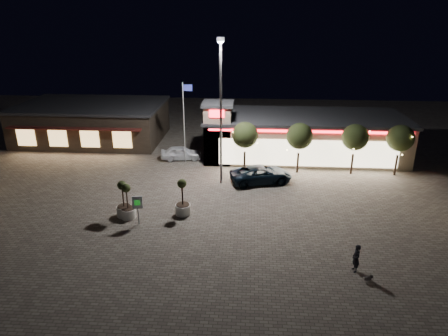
# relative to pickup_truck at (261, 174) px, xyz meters

# --- Properties ---
(ground) EXTENTS (90.00, 90.00, 0.00)m
(ground) POSITION_rel_pickup_truck_xyz_m (-5.53, -8.40, -0.76)
(ground) COLOR #6C6358
(ground) RESTS_ON ground
(retail_building) EXTENTS (20.40, 8.40, 6.10)m
(retail_building) POSITION_rel_pickup_truck_xyz_m (3.97, 7.42, 1.45)
(retail_building) COLOR tan
(retail_building) RESTS_ON ground
(restaurant_building) EXTENTS (16.40, 11.00, 4.30)m
(restaurant_building) POSITION_rel_pickup_truck_xyz_m (-19.53, 11.57, 1.40)
(restaurant_building) COLOR #382D23
(restaurant_building) RESTS_ON ground
(floodlight_pole) EXTENTS (0.60, 0.40, 12.38)m
(floodlight_pole) POSITION_rel_pickup_truck_xyz_m (-3.53, -0.40, 6.26)
(floodlight_pole) COLOR gray
(floodlight_pole) RESTS_ON ground
(flagpole) EXTENTS (0.95, 0.10, 8.00)m
(flagpole) POSITION_rel_pickup_truck_xyz_m (-7.44, 4.60, 3.98)
(flagpole) COLOR white
(flagpole) RESTS_ON ground
(string_tree_a) EXTENTS (2.42, 2.42, 4.79)m
(string_tree_a) POSITION_rel_pickup_truck_xyz_m (-1.53, 2.60, 2.80)
(string_tree_a) COLOR #332319
(string_tree_a) RESTS_ON ground
(string_tree_b) EXTENTS (2.42, 2.42, 4.79)m
(string_tree_b) POSITION_rel_pickup_truck_xyz_m (3.47, 2.60, 2.80)
(string_tree_b) COLOR #332319
(string_tree_b) RESTS_ON ground
(string_tree_c) EXTENTS (2.42, 2.42, 4.79)m
(string_tree_c) POSITION_rel_pickup_truck_xyz_m (8.47, 2.60, 2.80)
(string_tree_c) COLOR #332319
(string_tree_c) RESTS_ON ground
(string_tree_d) EXTENTS (2.42, 2.42, 4.79)m
(string_tree_d) POSITION_rel_pickup_truck_xyz_m (12.47, 2.60, 2.80)
(string_tree_d) COLOR #332319
(string_tree_d) RESTS_ON ground
(pickup_truck) EXTENTS (5.96, 3.94, 1.52)m
(pickup_truck) POSITION_rel_pickup_truck_xyz_m (0.00, 0.00, 0.00)
(pickup_truck) COLOR black
(pickup_truck) RESTS_ON ground
(white_sedan) EXTENTS (4.33, 2.29, 1.40)m
(white_sedan) POSITION_rel_pickup_truck_xyz_m (-8.10, 5.37, -0.06)
(white_sedan) COLOR white
(white_sedan) RESTS_ON ground
(pedestrian) EXTENTS (0.51, 0.69, 1.73)m
(pedestrian) POSITION_rel_pickup_truck_xyz_m (5.28, -12.74, 0.10)
(pedestrian) COLOR black
(pedestrian) RESTS_ON ground
(dog) EXTENTS (0.54, 0.24, 0.29)m
(dog) POSITION_rel_pickup_truck_xyz_m (5.81, -13.73, -0.47)
(dog) COLOR #59514C
(dog) RESTS_ON ground
(planter_left) EXTENTS (1.10, 1.10, 2.71)m
(planter_left) POSITION_rel_pickup_truck_xyz_m (-9.86, -7.25, 0.08)
(planter_left) COLOR white
(planter_left) RESTS_ON ground
(planter_mid) EXTENTS (1.15, 1.15, 2.82)m
(planter_mid) POSITION_rel_pickup_truck_xyz_m (-10.23, -7.02, 0.11)
(planter_mid) COLOR white
(planter_mid) RESTS_ON ground
(planter_right) EXTENTS (1.16, 1.16, 2.84)m
(planter_right) POSITION_rel_pickup_truck_xyz_m (-5.93, -6.45, 0.12)
(planter_right) COLOR white
(planter_right) RESTS_ON ground
(valet_sign) EXTENTS (0.73, 0.16, 2.20)m
(valet_sign) POSITION_rel_pickup_truck_xyz_m (-8.83, -8.19, 0.78)
(valet_sign) COLOR gray
(valet_sign) RESTS_ON ground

